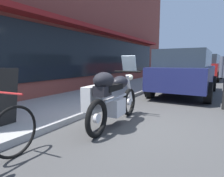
{
  "coord_description": "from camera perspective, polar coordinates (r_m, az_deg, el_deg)",
  "views": [
    {
      "loc": [
        -3.52,
        -1.41,
        1.26
      ],
      "look_at": [
        -0.01,
        0.58,
        0.7
      ],
      "focal_mm": 30.82,
      "sensor_mm": 36.0,
      "label": 1
    }
  ],
  "objects": [
    {
      "name": "ground_plane",
      "position": [
        4.0,
        7.39,
        -10.54
      ],
      "size": [
        80.0,
        80.0,
        0.0
      ],
      "primitive_type": "plane",
      "color": "#3C3C3C"
    },
    {
      "name": "storefront_building",
      "position": [
        10.38,
        -1.82,
        20.92
      ],
      "size": [
        18.25,
        0.9,
        7.38
      ],
      "color": "brown",
      "rests_on": "ground_plane"
    },
    {
      "name": "parked_minivan",
      "position": [
        7.95,
        20.96,
        4.71
      ],
      "size": [
        4.47,
        2.1,
        1.67
      ],
      "color": "#191E4C",
      "rests_on": "ground_plane"
    },
    {
      "name": "touring_motorcycle",
      "position": [
        3.72,
        -0.16,
        -2.21
      ],
      "size": [
        2.14,
        0.62,
        1.4
      ],
      "color": "black",
      "rests_on": "ground_plane"
    },
    {
      "name": "sidewalk_curb",
      "position": [
        13.16,
        12.28,
        2.45
      ],
      "size": [
        30.0,
        2.44,
        0.12
      ],
      "color": "#979797",
      "rests_on": "ground_plane"
    },
    {
      "name": "parked_car_down_block",
      "position": [
        15.22,
        25.95,
        5.84
      ],
      "size": [
        4.66,
        2.23,
        1.75
      ],
      "color": "maroon",
      "rests_on": "ground_plane"
    }
  ]
}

